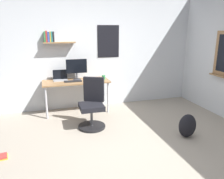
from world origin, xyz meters
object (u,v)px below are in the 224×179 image
at_px(office_chair, 92,106).
at_px(book_stack_on_floor, 0,157).
at_px(desk, 76,84).
at_px(monitor_primary, 77,68).
at_px(computer_mouse, 86,80).
at_px(coffee_mug, 104,77).
at_px(laptop, 60,78).
at_px(backpack, 187,126).
at_px(keyboard, 73,81).

relative_size(office_chair, book_stack_on_floor, 4.05).
height_order(desk, monitor_primary, monitor_primary).
height_order(monitor_primary, computer_mouse, monitor_primary).
bearing_deg(monitor_primary, computer_mouse, -44.15).
bearing_deg(coffee_mug, office_chair, -117.89).
bearing_deg(office_chair, desk, 101.54).
bearing_deg(monitor_primary, laptop, 172.42).
distance_m(monitor_primary, backpack, 2.61).
xyz_separation_m(monitor_primary, coffee_mug, (0.59, -0.12, -0.22)).
relative_size(office_chair, laptop, 3.06).
bearing_deg(computer_mouse, laptop, 158.10).
distance_m(monitor_primary, book_stack_on_floor, 2.40).
distance_m(office_chair, book_stack_on_floor, 1.75).
bearing_deg(keyboard, computer_mouse, 0.00).
height_order(keyboard, backpack, keyboard).
relative_size(backpack, book_stack_on_floor, 1.79).
distance_m(coffee_mug, book_stack_on_floor, 2.65).
distance_m(office_chair, keyboard, 0.90).
bearing_deg(laptop, computer_mouse, -21.90).
relative_size(monitor_primary, keyboard, 1.25).
bearing_deg(book_stack_on_floor, office_chair, 25.36).
bearing_deg(keyboard, backpack, -44.39).
bearing_deg(computer_mouse, backpack, -49.39).
height_order(monitor_primary, backpack, monitor_primary).
height_order(keyboard, computer_mouse, computer_mouse).
xyz_separation_m(desk, monitor_primary, (0.04, 0.09, 0.35)).
relative_size(desk, office_chair, 1.53).
bearing_deg(book_stack_on_floor, coffee_mug, 38.39).
bearing_deg(office_chair, book_stack_on_floor, -154.64).
bearing_deg(keyboard, monitor_primary, 56.83).
xyz_separation_m(keyboard, backpack, (1.74, -1.71, -0.53)).
relative_size(office_chair, keyboard, 2.57).
bearing_deg(book_stack_on_floor, computer_mouse, 44.15).
bearing_deg(coffee_mug, backpack, -59.22).
bearing_deg(backpack, laptop, 136.11).
xyz_separation_m(monitor_primary, backpack, (1.63, -1.87, -0.79)).
bearing_deg(backpack, keyboard, 135.61).
distance_m(office_chair, laptop, 1.19).
bearing_deg(desk, computer_mouse, -19.35).
distance_m(desk, monitor_primary, 0.36).
xyz_separation_m(laptop, monitor_primary, (0.36, -0.05, 0.22)).
xyz_separation_m(desk, office_chair, (0.18, -0.87, -0.24)).
relative_size(office_chair, computer_mouse, 9.13).
distance_m(desk, keyboard, 0.13).
relative_size(monitor_primary, coffee_mug, 5.04).
relative_size(desk, computer_mouse, 13.94).
relative_size(computer_mouse, coffee_mug, 1.13).
bearing_deg(backpack, desk, 133.20).
bearing_deg(laptop, monitor_primary, -7.58).
bearing_deg(office_chair, backpack, -31.38).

